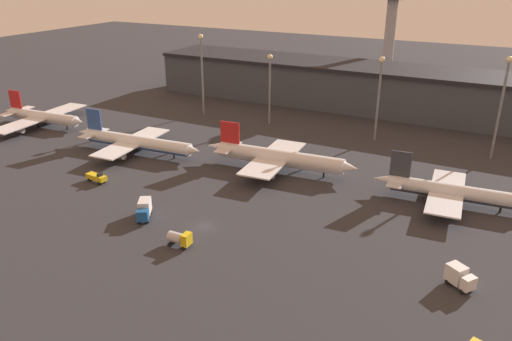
{
  "coord_description": "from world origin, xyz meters",
  "views": [
    {
      "loc": [
        53.59,
        -77.97,
        52.23
      ],
      "look_at": [
        2.01,
        20.03,
        6.0
      ],
      "focal_mm": 35.0,
      "sensor_mm": 36.0,
      "label": 1
    }
  ],
  "objects_px": {
    "service_vehicle_1": "(144,209)",
    "service_vehicle_3": "(459,276)",
    "airplane_1": "(136,142)",
    "service_vehicle_4": "(180,239)",
    "airplane_3": "(451,192)",
    "airplane_0": "(42,117)",
    "control_tower": "(390,30)",
    "airplane_2": "(278,158)",
    "service_vehicle_2": "(97,177)"
  },
  "relations": [
    {
      "from": "service_vehicle_1",
      "to": "service_vehicle_3",
      "type": "distance_m",
      "value": 65.1
    },
    {
      "from": "airplane_1",
      "to": "service_vehicle_3",
      "type": "distance_m",
      "value": 97.33
    },
    {
      "from": "service_vehicle_3",
      "to": "service_vehicle_4",
      "type": "height_order",
      "value": "service_vehicle_3"
    },
    {
      "from": "service_vehicle_3",
      "to": "airplane_3",
      "type": "bearing_deg",
      "value": 134.51
    },
    {
      "from": "airplane_0",
      "to": "service_vehicle_3",
      "type": "relative_size",
      "value": 6.87
    },
    {
      "from": "airplane_0",
      "to": "control_tower",
      "type": "relative_size",
      "value": 0.84
    },
    {
      "from": "airplane_2",
      "to": "airplane_1",
      "type": "bearing_deg",
      "value": -174.92
    },
    {
      "from": "service_vehicle_2",
      "to": "control_tower",
      "type": "distance_m",
      "value": 139.88
    },
    {
      "from": "airplane_3",
      "to": "airplane_0",
      "type": "bearing_deg",
      "value": 176.43
    },
    {
      "from": "airplane_0",
      "to": "service_vehicle_3",
      "type": "height_order",
      "value": "airplane_0"
    },
    {
      "from": "service_vehicle_2",
      "to": "service_vehicle_4",
      "type": "height_order",
      "value": "service_vehicle_4"
    },
    {
      "from": "airplane_0",
      "to": "service_vehicle_4",
      "type": "height_order",
      "value": "airplane_0"
    },
    {
      "from": "airplane_0",
      "to": "airplane_1",
      "type": "relative_size",
      "value": 0.88
    },
    {
      "from": "airplane_2",
      "to": "service_vehicle_3",
      "type": "xyz_separation_m",
      "value": [
        50.52,
        -33.25,
        -1.53
      ]
    },
    {
      "from": "airplane_3",
      "to": "service_vehicle_1",
      "type": "xyz_separation_m",
      "value": [
        -58.75,
        -38.75,
        -0.95
      ]
    },
    {
      "from": "airplane_1",
      "to": "service_vehicle_3",
      "type": "relative_size",
      "value": 7.82
    },
    {
      "from": "airplane_1",
      "to": "control_tower",
      "type": "height_order",
      "value": "control_tower"
    },
    {
      "from": "airplane_0",
      "to": "airplane_1",
      "type": "distance_m",
      "value": 46.11
    },
    {
      "from": "airplane_0",
      "to": "airplane_2",
      "type": "distance_m",
      "value": 89.07
    },
    {
      "from": "airplane_3",
      "to": "service_vehicle_3",
      "type": "xyz_separation_m",
      "value": [
        6.13,
        -33.45,
        -1.0
      ]
    },
    {
      "from": "control_tower",
      "to": "airplane_1",
      "type": "bearing_deg",
      "value": -112.74
    },
    {
      "from": "airplane_3",
      "to": "service_vehicle_1",
      "type": "height_order",
      "value": "airplane_3"
    },
    {
      "from": "airplane_1",
      "to": "service_vehicle_4",
      "type": "xyz_separation_m",
      "value": [
        42.93,
        -37.6,
        -1.53
      ]
    },
    {
      "from": "airplane_2",
      "to": "control_tower",
      "type": "xyz_separation_m",
      "value": [
        2.74,
        102.53,
        22.55
      ]
    },
    {
      "from": "service_vehicle_1",
      "to": "control_tower",
      "type": "relative_size",
      "value": 0.15
    },
    {
      "from": "service_vehicle_1",
      "to": "service_vehicle_4",
      "type": "bearing_deg",
      "value": 34.92
    },
    {
      "from": "service_vehicle_4",
      "to": "control_tower",
      "type": "distance_m",
      "value": 149.41
    },
    {
      "from": "airplane_3",
      "to": "service_vehicle_3",
      "type": "relative_size",
      "value": 6.61
    },
    {
      "from": "airplane_0",
      "to": "service_vehicle_1",
      "type": "bearing_deg",
      "value": -30.64
    },
    {
      "from": "airplane_1",
      "to": "control_tower",
      "type": "distance_m",
      "value": 121.2
    },
    {
      "from": "airplane_1",
      "to": "service_vehicle_1",
      "type": "height_order",
      "value": "airplane_1"
    },
    {
      "from": "service_vehicle_3",
      "to": "control_tower",
      "type": "relative_size",
      "value": 0.12
    },
    {
      "from": "service_vehicle_3",
      "to": "service_vehicle_2",
      "type": "bearing_deg",
      "value": -148.63
    },
    {
      "from": "airplane_1",
      "to": "airplane_2",
      "type": "relative_size",
      "value": 1.0
    },
    {
      "from": "service_vehicle_1",
      "to": "service_vehicle_3",
      "type": "height_order",
      "value": "service_vehicle_1"
    },
    {
      "from": "airplane_3",
      "to": "service_vehicle_3",
      "type": "bearing_deg",
      "value": -84.02
    },
    {
      "from": "airplane_2",
      "to": "service_vehicle_2",
      "type": "distance_m",
      "value": 47.74
    },
    {
      "from": "service_vehicle_3",
      "to": "airplane_2",
      "type": "bearing_deg",
      "value": -179.23
    },
    {
      "from": "airplane_2",
      "to": "service_vehicle_3",
      "type": "relative_size",
      "value": 7.86
    },
    {
      "from": "airplane_3",
      "to": "service_vehicle_2",
      "type": "relative_size",
      "value": 6.0
    },
    {
      "from": "service_vehicle_4",
      "to": "control_tower",
      "type": "bearing_deg",
      "value": 86.36
    },
    {
      "from": "service_vehicle_2",
      "to": "service_vehicle_3",
      "type": "distance_m",
      "value": 88.48
    },
    {
      "from": "service_vehicle_1",
      "to": "service_vehicle_4",
      "type": "height_order",
      "value": "service_vehicle_1"
    },
    {
      "from": "service_vehicle_4",
      "to": "service_vehicle_2",
      "type": "bearing_deg",
      "value": 154.68
    },
    {
      "from": "airplane_0",
      "to": "service_vehicle_2",
      "type": "distance_m",
      "value": 58.02
    },
    {
      "from": "service_vehicle_2",
      "to": "service_vehicle_3",
      "type": "xyz_separation_m",
      "value": [
        88.37,
        -4.25,
        0.74
      ]
    },
    {
      "from": "service_vehicle_1",
      "to": "service_vehicle_4",
      "type": "relative_size",
      "value": 1.42
    },
    {
      "from": "airplane_2",
      "to": "service_vehicle_4",
      "type": "relative_size",
      "value": 8.99
    },
    {
      "from": "airplane_0",
      "to": "service_vehicle_1",
      "type": "xyz_separation_m",
      "value": [
        74.68,
        -36.8,
        -1.07
      ]
    },
    {
      "from": "airplane_1",
      "to": "control_tower",
      "type": "relative_size",
      "value": 0.96
    }
  ]
}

